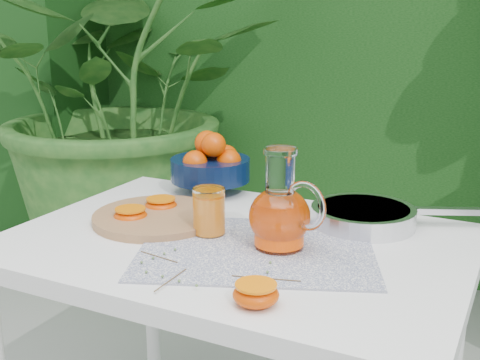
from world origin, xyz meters
The scene contains 11 objects.
hedge_backdrop centered at (0.06, 2.06, 1.19)m, with size 8.00×1.65×2.50m.
potted_plant_left centered at (-1.15, 1.18, 0.88)m, with size 1.76×1.76×1.76m, color #1E541C.
white_table centered at (0.08, -0.07, 0.67)m, with size 1.00×0.70×0.75m.
placemat centered at (0.15, -0.10, 0.75)m, with size 0.49×0.38×0.00m, color #0D184D.
cutting_board centered at (-0.15, -0.05, 0.76)m, with size 0.31×0.31×0.02m, color #9F7348.
fruit_bowl centered at (-0.15, 0.23, 0.83)m, with size 0.29×0.29×0.17m.
juice_pitcher centered at (0.19, -0.08, 0.83)m, with size 0.20×0.16×0.21m.
juice_tumbler centered at (0.01, -0.07, 0.80)m, with size 0.08×0.08×0.11m.
saute_pan centered at (0.31, 0.15, 0.77)m, with size 0.45×0.32×0.05m.
orange_halves centered at (-0.04, -0.14, 0.77)m, with size 0.55×0.45×0.04m.
thyme_sprigs centered at (0.10, -0.27, 0.76)m, with size 0.35×0.21×0.01m.
Camera 1 is at (0.65, -1.18, 1.22)m, focal length 45.00 mm.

